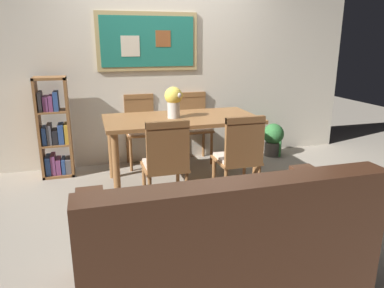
# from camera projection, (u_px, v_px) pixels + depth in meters

# --- Properties ---
(ground_plane) EXTENTS (12.00, 12.00, 0.00)m
(ground_plane) POSITION_uv_depth(u_px,v_px,m) (195.00, 196.00, 3.80)
(ground_plane) COLOR gray
(wall_back_with_painting) EXTENTS (5.20, 0.14, 2.60)m
(wall_back_with_painting) POSITION_uv_depth(u_px,v_px,m) (165.00, 62.00, 4.69)
(wall_back_with_painting) COLOR beige
(wall_back_with_painting) RESTS_ON ground_plane
(dining_table) EXTENTS (1.68, 0.86, 0.76)m
(dining_table) POSITION_uv_depth(u_px,v_px,m) (182.00, 125.00, 4.01)
(dining_table) COLOR brown
(dining_table) RESTS_ON ground_plane
(dining_chair_far_left) EXTENTS (0.40, 0.41, 0.91)m
(dining_chair_far_left) POSITION_uv_depth(u_px,v_px,m) (141.00, 124.00, 4.66)
(dining_chair_far_left) COLOR brown
(dining_chair_far_left) RESTS_ON ground_plane
(dining_chair_far_right) EXTENTS (0.40, 0.41, 0.91)m
(dining_chair_far_right) POSITION_uv_depth(u_px,v_px,m) (194.00, 121.00, 4.83)
(dining_chair_far_right) COLOR brown
(dining_chair_far_right) RESTS_ON ground_plane
(dining_chair_near_left) EXTENTS (0.40, 0.41, 0.91)m
(dining_chair_near_left) POSITION_uv_depth(u_px,v_px,m) (166.00, 159.00, 3.27)
(dining_chair_near_left) COLOR brown
(dining_chair_near_left) RESTS_ON ground_plane
(dining_chair_near_right) EXTENTS (0.40, 0.41, 0.91)m
(dining_chair_near_right) POSITION_uv_depth(u_px,v_px,m) (240.00, 153.00, 3.46)
(dining_chair_near_right) COLOR brown
(dining_chair_near_right) RESTS_ON ground_plane
(leather_couch) EXTENTS (1.80, 0.84, 0.84)m
(leather_couch) POSITION_uv_depth(u_px,v_px,m) (224.00, 244.00, 2.32)
(leather_couch) COLOR #472819
(leather_couch) RESTS_ON ground_plane
(bookshelf) EXTENTS (0.36, 0.28, 1.18)m
(bookshelf) POSITION_uv_depth(u_px,v_px,m) (55.00, 133.00, 4.25)
(bookshelf) COLOR brown
(bookshelf) RESTS_ON ground_plane
(potted_ivy) EXTENTS (0.29, 0.29, 0.47)m
(potted_ivy) POSITION_uv_depth(u_px,v_px,m) (273.00, 138.00, 5.08)
(potted_ivy) COLOR #4C4742
(potted_ivy) RESTS_ON ground_plane
(flower_vase) EXTENTS (0.21, 0.19, 0.34)m
(flower_vase) POSITION_uv_depth(u_px,v_px,m) (174.00, 100.00, 3.90)
(flower_vase) COLOR beige
(flower_vase) RESTS_ON dining_table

